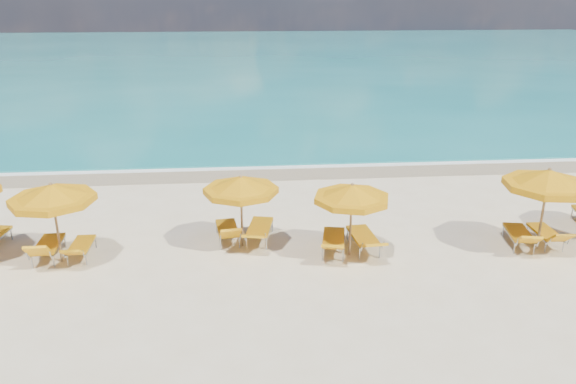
{
  "coord_description": "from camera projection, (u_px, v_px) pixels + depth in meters",
  "views": [
    {
      "loc": [
        -1.4,
        -14.55,
        7.02
      ],
      "look_at": [
        0.0,
        1.5,
        1.2
      ],
      "focal_mm": 35.0,
      "sensor_mm": 36.0,
      "label": 1
    }
  ],
  "objects": [
    {
      "name": "ground_plane",
      "position": [
        293.0,
        249.0,
        16.13
      ],
      "size": [
        120.0,
        120.0,
        0.0
      ],
      "primitive_type": "plane",
      "color": "beige"
    },
    {
      "name": "ocean",
      "position": [
        251.0,
        58.0,
        61.1
      ],
      "size": [
        120.0,
        80.0,
        0.3
      ],
      "primitive_type": "cube",
      "color": "#157778",
      "rests_on": "ground"
    },
    {
      "name": "wet_sand_band",
      "position": [
        276.0,
        171.0,
        23.07
      ],
      "size": [
        120.0,
        2.6,
        0.01
      ],
      "primitive_type": "cube",
      "color": "tan",
      "rests_on": "ground"
    },
    {
      "name": "foam_line",
      "position": [
        274.0,
        165.0,
        23.81
      ],
      "size": [
        120.0,
        1.2,
        0.03
      ],
      "primitive_type": "cube",
      "color": "white",
      "rests_on": "ground"
    },
    {
      "name": "whitecap_near",
      "position": [
        158.0,
        122.0,
        31.57
      ],
      "size": [
        14.0,
        0.36,
        0.05
      ],
      "primitive_type": "cube",
      "color": "white",
      "rests_on": "ground"
    },
    {
      "name": "whitecap_far",
      "position": [
        374.0,
        96.0,
        39.27
      ],
      "size": [
        18.0,
        0.3,
        0.05
      ],
      "primitive_type": "cube",
      "color": "white",
      "rests_on": "ground"
    },
    {
      "name": "umbrella_2",
      "position": [
        52.0,
        194.0,
        14.74
      ],
      "size": [
        2.65,
        2.65,
        2.29
      ],
      "rotation": [
        0.0,
        0.0,
        0.19
      ],
      "color": "#99774C",
      "rests_on": "ground"
    },
    {
      "name": "umbrella_3",
      "position": [
        241.0,
        186.0,
        15.7
      ],
      "size": [
        2.21,
        2.21,
        2.17
      ],
      "rotation": [
        0.0,
        0.0,
        -0.03
      ],
      "color": "#99774C",
      "rests_on": "ground"
    },
    {
      "name": "umbrella_4",
      "position": [
        352.0,
        194.0,
        15.16
      ],
      "size": [
        2.35,
        2.35,
        2.14
      ],
      "rotation": [
        0.0,
        0.0,
        0.12
      ],
      "color": "#99774C",
      "rests_on": "ground"
    },
    {
      "name": "umbrella_5",
      "position": [
        548.0,
        180.0,
        15.47
      ],
      "size": [
        2.9,
        2.9,
        2.44
      ],
      "rotation": [
        0.0,
        0.0,
        0.24
      ],
      "color": "#99774C",
      "rests_on": "ground"
    },
    {
      "name": "lounger_2_left",
      "position": [
        48.0,
        251.0,
        15.49
      ],
      "size": [
        0.69,
        1.84,
        0.87
      ],
      "rotation": [
        0.0,
        0.0,
        0.04
      ],
      "color": "#A5A8AD",
      "rests_on": "ground"
    },
    {
      "name": "lounger_2_right",
      "position": [
        81.0,
        250.0,
        15.58
      ],
      "size": [
        0.57,
        1.67,
        0.69
      ],
      "rotation": [
        0.0,
        0.0,
        -0.0
      ],
      "color": "#A5A8AD",
      "rests_on": "ground"
    },
    {
      "name": "lounger_3_left",
      "position": [
        228.0,
        234.0,
        16.56
      ],
      "size": [
        0.82,
        1.84,
        0.83
      ],
      "rotation": [
        0.0,
        0.0,
        0.13
      ],
      "color": "#A5A8AD",
      "rests_on": "ground"
    },
    {
      "name": "lounger_3_right",
      "position": [
        260.0,
        233.0,
        16.59
      ],
      "size": [
        1.01,
        2.09,
        0.72
      ],
      "rotation": [
        0.0,
        0.0,
        -0.19
      ],
      "color": "#A5A8AD",
      "rests_on": "ground"
    },
    {
      "name": "lounger_4_left",
      "position": [
        333.0,
        244.0,
        15.88
      ],
      "size": [
        0.98,
        2.01,
        0.76
      ],
      "rotation": [
        0.0,
        0.0,
        -0.19
      ],
      "color": "#A5A8AD",
      "rests_on": "ground"
    },
    {
      "name": "lounger_4_right",
      "position": [
        363.0,
        242.0,
        16.01
      ],
      "size": [
        0.8,
        2.03,
        0.74
      ],
      "rotation": [
        0.0,
        0.0,
        0.09
      ],
      "color": "#A5A8AD",
      "rests_on": "ground"
    },
    {
      "name": "lounger_5_left",
      "position": [
        519.0,
        239.0,
        16.26
      ],
      "size": [
        0.92,
        1.9,
        0.79
      ],
      "rotation": [
        0.0,
        0.0,
        -0.18
      ],
      "color": "#A5A8AD",
      "rests_on": "ground"
    },
    {
      "name": "lounger_5_right",
      "position": [
        546.0,
        237.0,
        16.36
      ],
      "size": [
        0.63,
        1.74,
        0.78
      ],
      "rotation": [
        0.0,
        0.0,
        -0.03
      ],
      "color": "#A5A8AD",
      "rests_on": "ground"
    }
  ]
}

